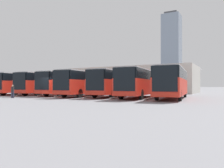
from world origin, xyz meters
The scene contains 19 objects.
ground_plane centered at (0.00, 0.00, 0.00)m, with size 600.00×600.00×0.00m, color gray.
bus_0 centered at (-14.02, -5.41, 1.89)m, with size 3.91×12.22×3.41m.
curb_divider_0 centered at (-12.01, -3.63, 0.07)m, with size 0.24×5.31×0.15m, color #9E9E99.
bus_1 centered at (-10.01, -5.49, 1.89)m, with size 3.91×12.22×3.41m.
curb_divider_1 centered at (-8.01, -3.71, 0.07)m, with size 0.24×5.31×0.15m, color #9E9E99.
bus_2 centered at (-6.01, -6.40, 1.89)m, with size 3.91×12.22×3.41m.
curb_divider_2 centered at (-4.00, -4.62, 0.07)m, with size 0.24×5.31×0.15m, color #9E9E99.
bus_3 centered at (-2.00, -5.45, 1.89)m, with size 3.91×12.22×3.41m.
curb_divider_3 centered at (0.00, -3.67, 0.07)m, with size 0.24×5.31×0.15m, color #9E9E99.
bus_4 centered at (2.00, -6.33, 1.89)m, with size 3.91×12.22×3.41m.
curb_divider_4 centered at (4.00, -4.55, 0.07)m, with size 0.24×5.31×0.15m, color #9E9E99.
bus_5 centered at (6.01, -6.10, 1.89)m, with size 3.91×12.22×3.41m.
curb_divider_5 centered at (8.01, -4.32, 0.07)m, with size 0.24×5.31×0.15m, color #9E9E99.
bus_6 centered at (10.01, -5.43, 1.89)m, with size 3.91×12.22×3.41m.
curb_divider_6 centered at (12.01, -3.65, 0.07)m, with size 0.24×5.31×0.15m, color #9E9E99.
bus_7 centered at (14.01, -5.89, 1.89)m, with size 3.91×12.22×3.41m.
pedestrian centered at (3.13, 2.45, 0.84)m, with size 0.49×0.49×1.57m.
station_building centered at (0.00, -25.97, 2.79)m, with size 27.83×14.40×5.53m.
office_tower centered at (31.14, -194.59, 35.93)m, with size 16.72×16.72×73.07m.
Camera 1 is at (-19.88, 19.63, 1.45)m, focal length 35.00 mm.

